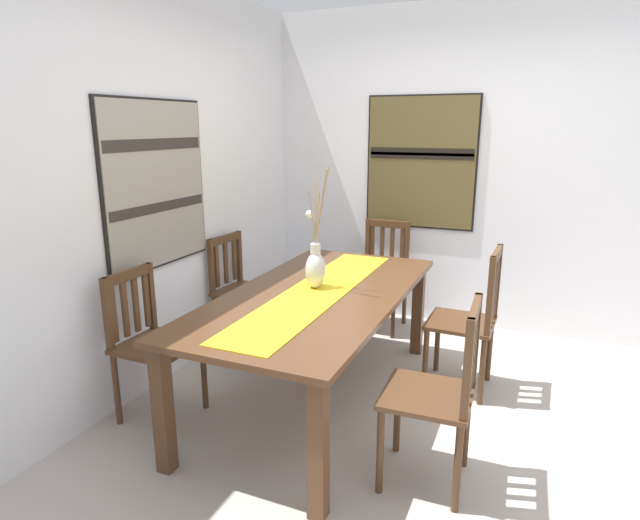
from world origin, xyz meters
TOP-DOWN VIEW (x-y plane):
  - ground_plane at (0.00, 0.00)m, footprint 6.40×6.40m
  - wall_back at (0.00, 1.86)m, footprint 6.40×0.12m
  - wall_side at (1.86, 0.00)m, footprint 0.12×6.40m
  - dining_table at (0.06, 0.70)m, footprint 2.09×1.01m
  - table_runner at (0.06, 0.70)m, footprint 1.93×0.36m
  - centerpiece_vase at (0.13, 0.74)m, footprint 0.23×0.20m
  - chair_0 at (0.60, -0.16)m, footprint 0.43×0.43m
  - chair_1 at (-0.48, 1.55)m, footprint 0.42×0.42m
  - chair_2 at (0.62, 1.60)m, footprint 0.45×0.45m
  - chair_3 at (1.48, 0.70)m, footprint 0.43×0.43m
  - chair_4 at (-0.45, -0.16)m, footprint 0.43×0.43m
  - painting_on_back_wall at (-0.04, 1.79)m, footprint 0.96×0.05m
  - painting_on_side_wall at (1.79, 0.47)m, footprint 0.05×0.95m

SIDE VIEW (x-z plane):
  - ground_plane at x=0.00m, z-range -0.03..0.00m
  - chair_2 at x=0.62m, z-range 0.03..0.92m
  - chair_1 at x=-0.48m, z-range 0.03..0.94m
  - chair_3 at x=1.48m, z-range 0.03..0.95m
  - chair_4 at x=-0.45m, z-range 0.02..0.97m
  - chair_0 at x=0.60m, z-range 0.02..0.99m
  - dining_table at x=0.06m, z-range 0.28..1.01m
  - table_runner at x=0.06m, z-range 0.73..0.74m
  - centerpiece_vase at x=0.13m, z-range 0.49..1.26m
  - wall_back at x=0.00m, z-range 0.00..2.70m
  - wall_side at x=1.86m, z-range 0.00..2.70m
  - painting_on_back_wall at x=-0.04m, z-range 0.81..1.89m
  - painting_on_side_wall at x=1.79m, z-range 0.85..1.98m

